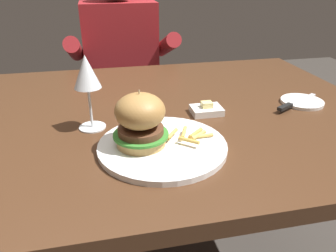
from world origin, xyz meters
The scene contains 9 objects.
dining_table centered at (0.00, 0.00, 0.66)m, with size 1.44×0.98×0.74m.
main_plate centered at (0.02, -0.23, 0.75)m, with size 0.31×0.31×0.01m, color white.
burger_sandwich centered at (-0.03, -0.22, 0.82)m, with size 0.13×0.13×0.13m.
fries_pile centered at (0.09, -0.22, 0.76)m, with size 0.12×0.09×0.02m.
wine_glass centered at (-0.15, -0.08, 0.89)m, with size 0.07×0.07×0.20m.
bread_plate centered at (0.51, -0.04, 0.74)m, with size 0.13×0.13×0.01m, color white.
table_knife centered at (0.46, -0.06, 0.75)m, with size 0.18×0.11×0.01m.
butter_dish centered at (0.18, -0.05, 0.75)m, with size 0.09×0.07×0.04m.
diner_person centered at (0.00, 0.77, 0.56)m, with size 0.51×0.36×1.18m.
Camera 1 is at (-0.11, -0.89, 1.13)m, focal length 35.00 mm.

